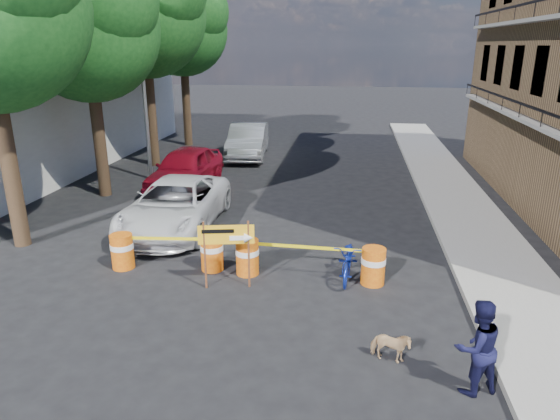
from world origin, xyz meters
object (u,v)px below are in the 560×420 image
(suv_white, at_px, (175,205))
(pedestrian, at_px, (477,347))
(barrel_mid_left, at_px, (212,252))
(barrel_far_right, at_px, (373,265))
(barrel_mid_right, at_px, (247,256))
(dog, at_px, (390,347))
(barrel_far_left, at_px, (122,251))
(detour_sign, at_px, (233,240))
(sedan_red, at_px, (185,169))
(sedan_silver, at_px, (248,141))
(bicycle, at_px, (349,243))

(suv_white, bearing_deg, pedestrian, -43.43)
(barrel_mid_left, distance_m, barrel_far_right, 3.99)
(barrel_mid_right, relative_size, dog, 1.24)
(barrel_mid_right, distance_m, pedestrian, 5.95)
(suv_white, bearing_deg, barrel_far_left, -98.16)
(detour_sign, relative_size, suv_white, 0.31)
(barrel_far_right, distance_m, suv_white, 6.63)
(barrel_mid_left, distance_m, detour_sign, 1.38)
(pedestrian, xyz_separation_m, sedan_red, (-8.53, 11.02, -0.01))
(barrel_mid_left, height_order, sedan_silver, sedan_silver)
(barrel_far_left, height_order, barrel_mid_left, same)
(detour_sign, distance_m, sedan_red, 8.85)
(barrel_mid_right, xyz_separation_m, pedestrian, (4.56, -3.80, 0.35))
(bicycle, height_order, dog, bicycle)
(pedestrian, xyz_separation_m, bicycle, (-2.09, 3.95, 0.09))
(detour_sign, relative_size, bicycle, 0.90)
(pedestrian, height_order, sedan_silver, sedan_silver)
(detour_sign, bearing_deg, sedan_silver, 88.67)
(dog, height_order, sedan_red, sedan_red)
(dog, bearing_deg, barrel_far_right, 16.15)
(bicycle, bearing_deg, suv_white, 156.42)
(barrel_far_right, distance_m, pedestrian, 4.01)
(detour_sign, distance_m, dog, 4.29)
(barrel_far_right, bearing_deg, sedan_silver, 113.39)
(bicycle, xyz_separation_m, sedan_silver, (-5.21, 13.15, -0.09))
(barrel_mid_right, bearing_deg, sedan_red, 118.83)
(barrel_mid_right, distance_m, sedan_silver, 13.59)
(barrel_mid_right, bearing_deg, suv_white, 134.62)
(barrel_far_left, xyz_separation_m, sedan_silver, (0.47, 13.41, 0.36))
(barrel_far_right, distance_m, sedan_red, 10.15)
(sedan_red, bearing_deg, barrel_mid_right, -58.25)
(dog, xyz_separation_m, suv_white, (-6.12, 6.08, 0.44))
(sedan_silver, bearing_deg, barrel_mid_right, -84.08)
(pedestrian, distance_m, bicycle, 4.47)
(barrel_mid_right, relative_size, bicycle, 0.49)
(barrel_mid_left, relative_size, barrel_mid_right, 1.00)
(barrel_mid_right, distance_m, sedan_red, 8.24)
(barrel_far_left, distance_m, barrel_mid_left, 2.29)
(pedestrian, relative_size, dog, 2.28)
(pedestrian, bearing_deg, suv_white, -65.51)
(barrel_far_left, relative_size, suv_white, 0.17)
(barrel_far_left, bearing_deg, sedan_silver, 87.99)
(barrel_mid_right, xyz_separation_m, sedan_silver, (-2.74, 13.30, 0.36))
(dog, bearing_deg, pedestrian, -103.35)
(barrel_far_right, xyz_separation_m, detour_sign, (-3.22, -0.67, 0.72))
(barrel_far_right, relative_size, pedestrian, 0.55)
(pedestrian, bearing_deg, barrel_far_right, -91.34)
(detour_sign, height_order, dog, detour_sign)
(barrel_far_left, relative_size, sedan_red, 0.19)
(barrel_far_left, distance_m, sedan_silver, 13.42)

